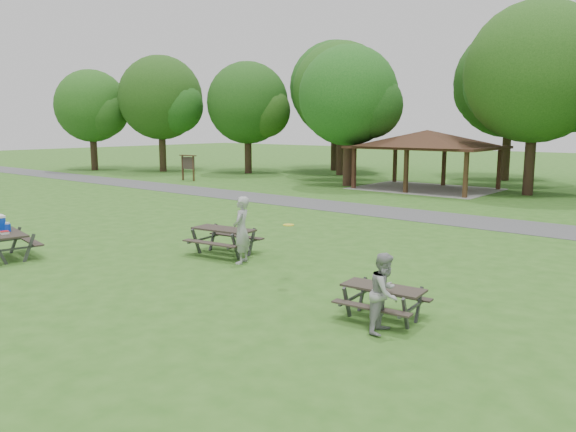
{
  "coord_description": "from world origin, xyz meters",
  "views": [
    {
      "loc": [
        11.87,
        -9.25,
        4.11
      ],
      "look_at": [
        1.0,
        4.0,
        1.3
      ],
      "focal_mm": 35.0,
      "sensor_mm": 36.0,
      "label": 1
    }
  ],
  "objects_px": {
    "frisbee_catcher": "(385,293)",
    "picnic_table_near": "(4,233)",
    "picnic_table_middle": "(224,235)",
    "frisbee_thrower": "(241,230)"
  },
  "relations": [
    {
      "from": "frisbee_catcher",
      "to": "picnic_table_near",
      "type": "bearing_deg",
      "value": 90.68
    },
    {
      "from": "picnic_table_near",
      "to": "frisbee_catcher",
      "type": "height_order",
      "value": "frisbee_catcher"
    },
    {
      "from": "picnic_table_near",
      "to": "picnic_table_middle",
      "type": "relative_size",
      "value": 1.0
    },
    {
      "from": "picnic_table_middle",
      "to": "frisbee_thrower",
      "type": "xyz_separation_m",
      "value": [
        1.19,
        -0.42,
        0.36
      ]
    },
    {
      "from": "picnic_table_near",
      "to": "frisbee_catcher",
      "type": "relative_size",
      "value": 1.38
    },
    {
      "from": "frisbee_thrower",
      "to": "frisbee_catcher",
      "type": "xyz_separation_m",
      "value": [
        6.14,
        -2.28,
        -0.2
      ]
    },
    {
      "from": "picnic_table_near",
      "to": "frisbee_catcher",
      "type": "xyz_separation_m",
      "value": [
        12.32,
        1.89,
        0.02
      ]
    },
    {
      "from": "frisbee_thrower",
      "to": "frisbee_catcher",
      "type": "distance_m",
      "value": 6.56
    },
    {
      "from": "picnic_table_near",
      "to": "frisbee_catcher",
      "type": "distance_m",
      "value": 12.47
    },
    {
      "from": "picnic_table_middle",
      "to": "frisbee_thrower",
      "type": "relative_size",
      "value": 1.11
    }
  ]
}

